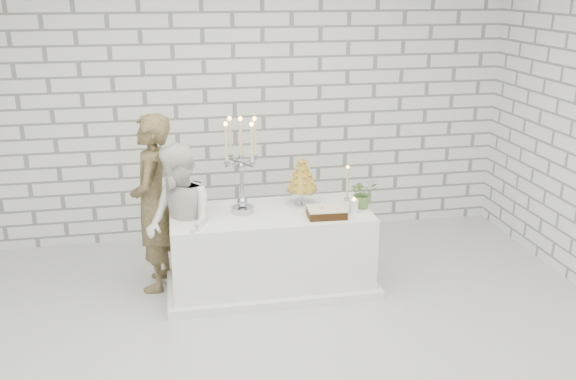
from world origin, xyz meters
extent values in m
cube|color=silver|center=(0.00, 0.00, 0.00)|extent=(6.00, 5.00, 0.01)
cube|color=white|center=(0.00, 2.50, 1.50)|extent=(6.00, 0.01, 3.00)
cube|color=white|center=(0.16, 1.14, 0.38)|extent=(1.80, 0.80, 0.75)
imported|color=#413520|center=(-0.88, 1.36, 0.82)|extent=(0.49, 0.66, 1.64)
imported|color=white|center=(-0.65, 1.08, 0.71)|extent=(0.77, 0.85, 1.42)
cube|color=black|center=(0.63, 0.93, 0.79)|extent=(0.35, 0.26, 0.08)
cylinder|color=white|center=(0.89, 0.98, 0.81)|extent=(0.10, 0.10, 0.12)
cylinder|color=beige|center=(0.92, 1.31, 0.91)|extent=(0.07, 0.07, 0.32)
imported|color=#446D35|center=(1.01, 1.09, 0.89)|extent=(0.28, 0.26, 0.28)
camera|label=1|loc=(-0.66, -4.03, 2.73)|focal=38.56mm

